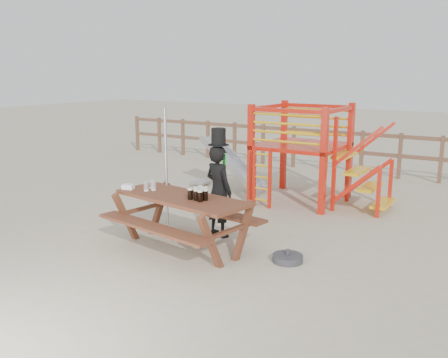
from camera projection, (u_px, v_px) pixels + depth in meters
ground at (199, 246)px, 8.05m from camera, size 60.00×60.00×0.00m
back_fence at (344, 146)px, 13.69m from camera, size 15.09×0.09×1.20m
playground_fort at (298, 151)px, 10.72m from camera, size 4.71×1.84×2.10m
picnic_table at (182, 216)px, 7.84m from camera, size 2.44×1.87×0.86m
man_with_hat at (219, 188)px, 8.42m from camera, size 0.65×0.52×1.85m
metal_pole at (166, 172)px, 8.46m from camera, size 0.05×0.05×2.18m
parasol_base at (288, 258)px, 7.40m from camera, size 0.46×0.46×0.19m
paper_bag at (128, 187)px, 8.22m from camera, size 0.22×0.19×0.08m
stout_pints at (199, 194)px, 7.57m from camera, size 0.31×0.33×0.17m
empty_glasses at (150, 186)px, 8.15m from camera, size 0.20×0.26×0.15m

